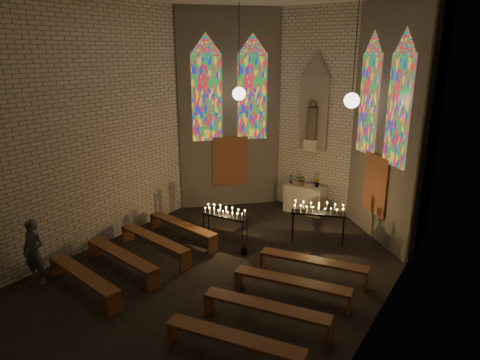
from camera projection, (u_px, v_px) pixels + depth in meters
name	position (u px, v px, depth m)	size (l,w,h in m)	color
floor	(214.00, 276.00, 10.97)	(12.00, 12.00, 0.00)	black
room	(280.00, 116.00, 12.61)	(8.22, 12.43, 7.00)	beige
altar	(305.00, 199.00, 15.20)	(1.40, 0.60, 1.00)	beige
flower_vase_left	(291.00, 179.00, 15.27)	(0.18, 0.12, 0.34)	#4C723F
flower_vase_center	(302.00, 180.00, 15.01)	(0.37, 0.32, 0.41)	#4C723F
flower_vase_right	(317.00, 182.00, 14.79)	(0.20, 0.16, 0.37)	#4C723F
aisle_flower_pot	(244.00, 248.00, 12.08)	(0.23, 0.23, 0.41)	#4C723F
votive_stand_left	(225.00, 213.00, 12.71)	(1.46, 0.45, 1.06)	black
votive_stand_right	(319.00, 210.00, 12.67)	(1.63, 0.94, 1.17)	black
pew_left_0	(182.00, 226.00, 13.01)	(2.75, 0.82, 0.52)	brown
pew_right_0	(313.00, 263.00, 10.77)	(2.75, 0.82, 0.52)	brown
pew_left_1	(154.00, 240.00, 12.04)	(2.75, 0.82, 0.52)	brown
pew_right_1	(292.00, 283.00, 9.80)	(2.75, 0.82, 0.52)	brown
pew_left_2	(122.00, 257.00, 11.08)	(2.75, 0.82, 0.52)	brown
pew_right_2	(266.00, 309.00, 8.84)	(2.75, 0.82, 0.52)	brown
pew_left_3	(83.00, 276.00, 10.11)	(2.75, 0.82, 0.52)	brown
pew_right_3	(234.00, 340.00, 7.87)	(2.75, 0.82, 0.52)	brown
visitor	(34.00, 252.00, 10.43)	(0.60, 0.40, 1.66)	#44434C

